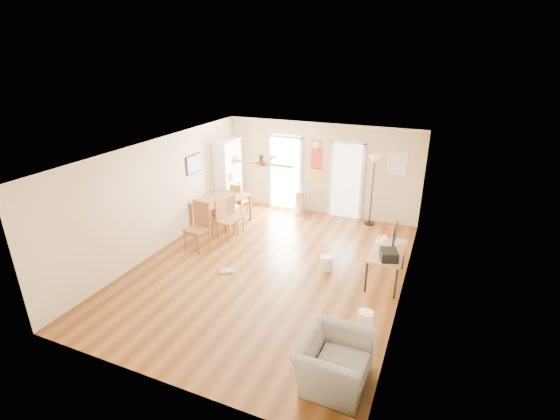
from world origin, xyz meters
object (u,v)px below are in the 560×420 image
at_px(dining_table, 222,211).
at_px(wastebasket_a, 326,263).
at_px(dining_chair_near, 196,227).
at_px(armchair, 334,362).
at_px(bookshelf, 228,176).
at_px(torchiere_lamp, 372,191).
at_px(computer_desk, 386,265).
at_px(trash_can, 300,202).
at_px(printer, 389,255).
at_px(wastebasket_b, 365,319).
at_px(dining_chair_right_a, 234,215).
at_px(dining_chair_far, 240,199).
at_px(dining_chair_right_b, 227,219).

height_order(dining_table, wastebasket_a, dining_table).
height_order(dining_chair_near, armchair, dining_chair_near).
distance_m(bookshelf, torchiere_lamp, 4.08).
height_order(bookshelf, computer_desk, bookshelf).
xyz_separation_m(trash_can, computer_desk, (2.85, -2.69, 0.00)).
bearing_deg(printer, wastebasket_a, 147.45).
distance_m(torchiere_lamp, printer, 3.24).
bearing_deg(armchair, trash_can, 26.61).
bearing_deg(wastebasket_a, armchair, -71.32).
height_order(dining_table, torchiere_lamp, torchiere_lamp).
height_order(computer_desk, wastebasket_b, computer_desk).
bearing_deg(dining_chair_right_a, bookshelf, 53.81).
xyz_separation_m(dining_chair_far, printer, (4.49, -2.33, 0.32)).
relative_size(dining_chair_right_a, printer, 2.58).
bearing_deg(dining_chair_far, bookshelf, -19.62).
xyz_separation_m(dining_chair_right_b, wastebasket_a, (2.74, -0.55, -0.34)).
bearing_deg(wastebasket_b, dining_chair_near, 162.61).
relative_size(bookshelf, wastebasket_a, 6.81).
height_order(dining_chair_right_b, dining_chair_near, dining_chair_near).
xyz_separation_m(dining_chair_right_a, dining_chair_far, (-0.44, 1.12, -0.01)).
distance_m(wastebasket_b, armchair, 1.40).
xyz_separation_m(dining_chair_near, wastebasket_a, (3.08, 0.27, -0.41)).
height_order(printer, wastebasket_b, printer).
distance_m(printer, wastebasket_b, 1.44).
bearing_deg(bookshelf, dining_table, -74.46).
bearing_deg(dining_chair_right_b, wastebasket_b, -112.78).
height_order(dining_chair_right_b, armchair, dining_chair_right_b).
bearing_deg(torchiere_lamp, dining_chair_near, -138.60).
height_order(computer_desk, armchair, armchair).
bearing_deg(dining_table, trash_can, 42.94).
distance_m(dining_table, dining_chair_right_b, 0.85).
xyz_separation_m(dining_chair_near, wastebasket_b, (4.26, -1.33, -0.41)).
height_order(dining_table, armchair, dining_table).
relative_size(dining_chair_right_a, computer_desk, 0.74).
xyz_separation_m(bookshelf, dining_chair_far, (0.48, -0.24, -0.58)).
height_order(dining_chair_right_b, dining_chair_far, dining_chair_right_b).
relative_size(dining_chair_right_a, wastebasket_a, 3.10).
relative_size(dining_table, printer, 4.15).
distance_m(dining_chair_far, computer_desk, 4.83).
height_order(dining_chair_right_a, dining_chair_far, dining_chair_right_a).
xyz_separation_m(dining_chair_right_b, computer_desk, (3.98, -0.49, -0.15)).
bearing_deg(dining_chair_far, printer, 159.82).
bearing_deg(dining_chair_right_a, dining_chair_far, 41.20).
relative_size(dining_chair_near, wastebasket_b, 3.72).
distance_m(dining_chair_right_a, wastebasket_b, 4.66).
xyz_separation_m(torchiere_lamp, wastebasket_a, (-0.38, -2.78, -0.80)).
bearing_deg(bookshelf, armchair, -52.08).
relative_size(dining_chair_right_b, torchiere_lamp, 0.52).
bearing_deg(dining_chair_right_a, dining_table, 80.61).
bearing_deg(wastebasket_a, trash_can, 120.40).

